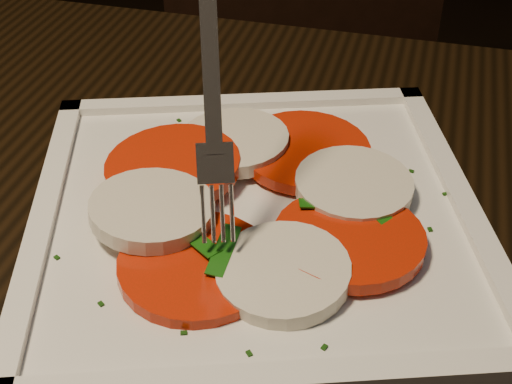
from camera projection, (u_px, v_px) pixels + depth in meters
chair at (316, 92)px, 1.04m from camera, size 0.55×0.55×0.93m
plate at (256, 220)px, 0.46m from camera, size 0.35×0.35×0.01m
caprese_salad at (256, 200)px, 0.45m from camera, size 0.22×0.22×0.02m
fork at (211, 67)px, 0.39m from camera, size 0.05×0.08×0.17m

